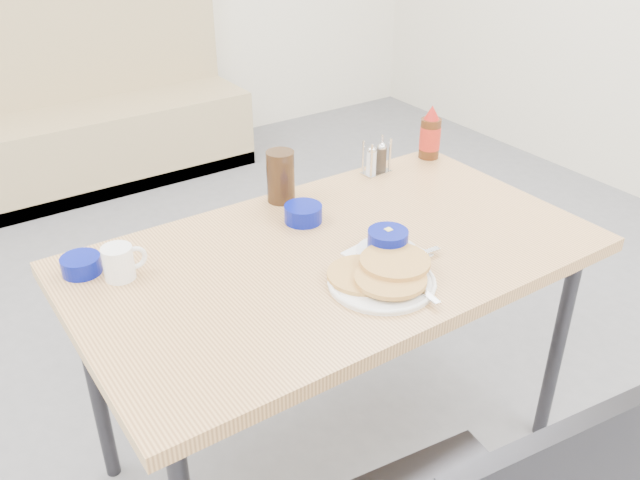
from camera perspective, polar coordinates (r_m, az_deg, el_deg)
booth_bench at (r=4.14m, az=-19.80°, el=9.17°), size 1.90×0.56×1.22m
dining_table at (r=1.86m, az=1.36°, el=-2.50°), size 1.40×0.80×0.76m
pancake_plate at (r=1.68m, az=5.27°, el=-3.07°), size 0.28×0.29×0.05m
coffee_mug at (r=1.76m, az=-16.50°, el=-1.79°), size 0.11×0.08×0.09m
grits_setting at (r=1.79m, az=5.73°, el=-0.39°), size 0.22×0.20×0.07m
creamer_bowl at (r=1.82m, az=-19.47°, el=-2.00°), size 0.10×0.10×0.05m
butter_bowl at (r=1.96m, az=-1.42°, el=2.24°), size 0.11×0.11×0.05m
amber_tumbler at (r=2.06m, az=-3.33°, el=5.36°), size 0.10×0.10×0.16m
condiment_caddy at (r=2.27m, az=4.77°, el=6.64°), size 0.10×0.06×0.12m
syrup_bottle at (r=2.40m, az=9.26°, el=8.70°), size 0.07×0.07×0.19m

